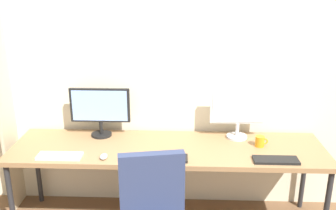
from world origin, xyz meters
TOP-DOWN VIEW (x-y plane):
  - wall_back at (0.00, 1.02)m, footprint 5.01×0.10m
  - desk at (0.00, 0.60)m, footprint 2.61×0.68m
  - monitor_left at (-0.60, 0.81)m, footprint 0.52×0.18m
  - monitor_right at (0.60, 0.81)m, footprint 0.48×0.18m
  - keyboard_left at (-0.84, 0.37)m, footprint 0.35×0.13m
  - keyboard_center at (0.00, 0.37)m, footprint 0.33×0.13m
  - keyboard_right at (0.84, 0.37)m, footprint 0.34×0.13m
  - computer_mouse at (-0.49, 0.37)m, footprint 0.06×0.10m
  - coffee_mug at (0.77, 0.64)m, footprint 0.11×0.08m

SIDE VIEW (x-z plane):
  - desk at x=0.00m, z-range 0.32..1.06m
  - keyboard_left at x=-0.84m, z-range 0.74..0.76m
  - keyboard_center at x=0.00m, z-range 0.74..0.76m
  - keyboard_right at x=0.84m, z-range 0.74..0.76m
  - computer_mouse at x=-0.49m, z-range 0.74..0.77m
  - coffee_mug at x=0.77m, z-range 0.74..0.83m
  - monitor_right at x=0.60m, z-range 0.77..1.20m
  - monitor_left at x=-0.60m, z-range 0.77..1.21m
  - wall_back at x=0.00m, z-range 0.00..2.60m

